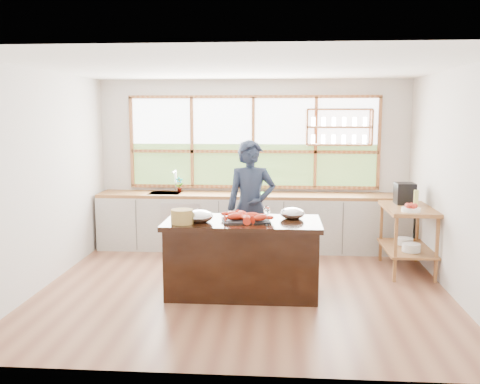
# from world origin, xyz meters

# --- Properties ---
(ground_plane) EXTENTS (5.00, 5.00, 0.00)m
(ground_plane) POSITION_xyz_m (0.00, 0.00, 0.00)
(ground_plane) COLOR #946143
(room_shell) EXTENTS (5.02, 4.52, 2.71)m
(room_shell) POSITION_xyz_m (0.02, 0.51, 1.75)
(room_shell) COLOR beige
(room_shell) RESTS_ON ground_plane
(back_counter) EXTENTS (4.90, 0.63, 0.90)m
(back_counter) POSITION_xyz_m (-0.02, 1.94, 0.45)
(back_counter) COLOR beige
(back_counter) RESTS_ON ground_plane
(right_shelf_unit) EXTENTS (0.62, 1.10, 0.90)m
(right_shelf_unit) POSITION_xyz_m (2.19, 0.89, 0.60)
(right_shelf_unit) COLOR olive
(right_shelf_unit) RESTS_ON ground_plane
(island) EXTENTS (1.85, 0.90, 0.90)m
(island) POSITION_xyz_m (0.00, -0.20, 0.45)
(island) COLOR black
(island) RESTS_ON ground_plane
(cook) EXTENTS (0.72, 0.53, 1.81)m
(cook) POSITION_xyz_m (0.05, 0.63, 0.91)
(cook) COLOR #1D263A
(cook) RESTS_ON ground_plane
(potted_plant) EXTENTS (0.16, 0.13, 0.25)m
(potted_plant) POSITION_xyz_m (-1.18, 2.00, 1.03)
(potted_plant) COLOR slate
(potted_plant) RESTS_ON back_counter
(cutting_board) EXTENTS (0.45, 0.36, 0.01)m
(cutting_board) POSITION_xyz_m (0.08, 1.94, 0.91)
(cutting_board) COLOR green
(cutting_board) RESTS_ON back_counter
(espresso_machine) EXTENTS (0.26, 0.28, 0.30)m
(espresso_machine) POSITION_xyz_m (2.19, 1.15, 1.05)
(espresso_machine) COLOR black
(espresso_machine) RESTS_ON right_shelf_unit
(wine_bottle) EXTENTS (0.07, 0.07, 0.26)m
(wine_bottle) POSITION_xyz_m (2.24, 0.72, 1.03)
(wine_bottle) COLOR #BAC05C
(wine_bottle) RESTS_ON right_shelf_unit
(fruit_bowl) EXTENTS (0.24, 0.24, 0.11)m
(fruit_bowl) POSITION_xyz_m (2.14, 0.55, 0.94)
(fruit_bowl) COLOR white
(fruit_bowl) RESTS_ON right_shelf_unit
(slate_board) EXTENTS (0.61, 0.49, 0.02)m
(slate_board) POSITION_xyz_m (0.04, -0.22, 0.91)
(slate_board) COLOR black
(slate_board) RESTS_ON island
(lobster_pile) EXTENTS (0.55, 0.48, 0.08)m
(lobster_pile) POSITION_xyz_m (0.03, -0.23, 0.96)
(lobster_pile) COLOR red
(lobster_pile) RESTS_ON slate_board
(mixing_bowl_left) EXTENTS (0.32, 0.32, 0.15)m
(mixing_bowl_left) POSITION_xyz_m (-0.50, -0.32, 0.97)
(mixing_bowl_left) COLOR #BBBCC2
(mixing_bowl_left) RESTS_ON island
(mixing_bowl_right) EXTENTS (0.30, 0.30, 0.14)m
(mixing_bowl_right) POSITION_xyz_m (0.59, -0.02, 0.96)
(mixing_bowl_right) COLOR #BBBCC2
(mixing_bowl_right) RESTS_ON island
(wine_glass) EXTENTS (0.08, 0.08, 0.22)m
(wine_glass) POSITION_xyz_m (0.29, -0.43, 1.06)
(wine_glass) COLOR white
(wine_glass) RESTS_ON island
(wicker_basket) EXTENTS (0.26, 0.26, 0.17)m
(wicker_basket) POSITION_xyz_m (-0.69, -0.43, 0.98)
(wicker_basket) COLOR #A17C3F
(wicker_basket) RESTS_ON island
(parchment_roll) EXTENTS (0.18, 0.31, 0.08)m
(parchment_roll) POSITION_xyz_m (-0.83, -0.06, 0.94)
(parchment_roll) COLOR silver
(parchment_roll) RESTS_ON island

